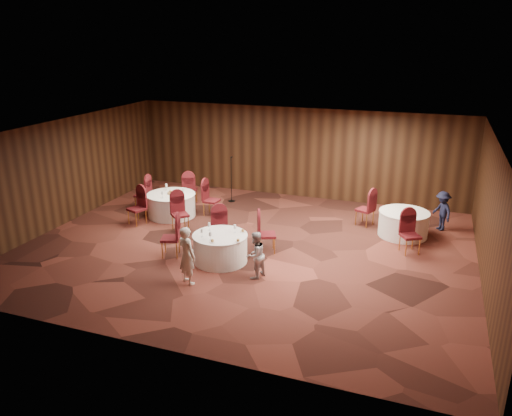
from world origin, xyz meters
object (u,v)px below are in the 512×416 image
(table_right, at_px, (403,223))
(mic_stand, at_px, (231,189))
(table_left, at_px, (172,205))
(woman_a, at_px, (187,255))
(table_main, at_px, (220,248))
(woman_b, at_px, (255,255))
(man_c, at_px, (442,211))

(table_right, height_order, mic_stand, mic_stand)
(table_right, bearing_deg, table_left, -173.74)
(woman_a, bearing_deg, table_left, -29.11)
(table_main, bearing_deg, mic_stand, 109.18)
(table_main, xyz_separation_m, table_right, (4.31, 3.43, 0.00))
(table_right, distance_m, mic_stand, 6.07)
(woman_b, bearing_deg, man_c, 160.09)
(mic_stand, bearing_deg, table_left, -121.59)
(mic_stand, bearing_deg, woman_a, -77.08)
(woman_a, bearing_deg, table_main, -72.75)
(table_main, bearing_deg, table_right, 38.53)
(table_main, relative_size, man_c, 1.18)
(woman_a, height_order, man_c, woman_a)
(table_right, distance_m, man_c, 1.37)
(woman_a, bearing_deg, table_right, -106.12)
(woman_b, bearing_deg, table_right, 162.54)
(table_main, distance_m, table_right, 5.51)
(table_main, height_order, man_c, man_c)
(table_main, height_order, mic_stand, mic_stand)
(woman_b, height_order, man_c, man_c)
(table_left, height_order, woman_a, woman_a)
(man_c, bearing_deg, woman_a, -78.83)
(mic_stand, xyz_separation_m, woman_a, (1.39, -6.04, 0.24))
(mic_stand, bearing_deg, woman_b, -61.92)
(woman_b, bearing_deg, woman_a, -39.19)
(table_left, distance_m, table_right, 7.24)
(table_left, bearing_deg, woman_a, -56.55)
(table_left, distance_m, man_c, 8.40)
(table_left, bearing_deg, mic_stand, 58.41)
(mic_stand, xyz_separation_m, woman_b, (2.79, -5.23, 0.12))
(table_right, distance_m, woman_a, 6.62)
(woman_a, distance_m, man_c, 7.95)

